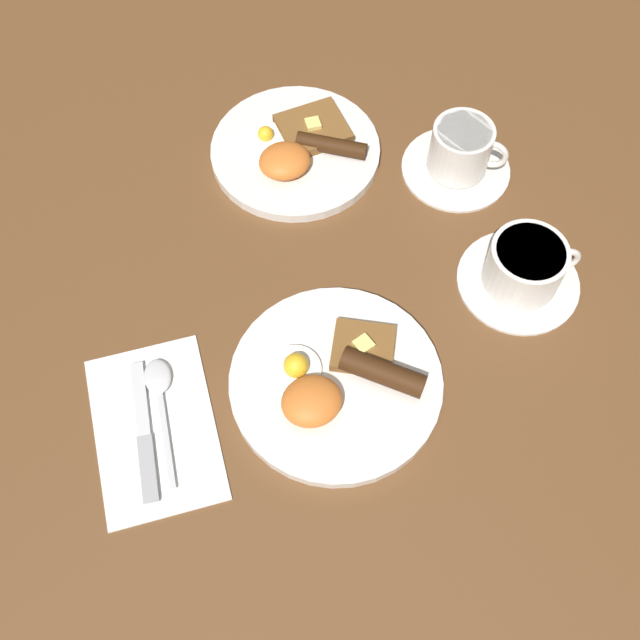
% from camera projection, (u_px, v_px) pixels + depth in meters
% --- Properties ---
extents(ground_plane, '(3.00, 3.00, 0.00)m').
position_uv_depth(ground_plane, '(336.00, 384.00, 0.88)').
color(ground_plane, brown).
extents(breakfast_plate_near, '(0.25, 0.25, 0.05)m').
position_uv_depth(breakfast_plate_near, '(336.00, 381.00, 0.87)').
color(breakfast_plate_near, silver).
rests_on(breakfast_plate_near, ground_plane).
extents(breakfast_plate_far, '(0.24, 0.24, 0.05)m').
position_uv_depth(breakfast_plate_far, '(296.00, 150.00, 1.04)').
color(breakfast_plate_far, silver).
rests_on(breakfast_plate_far, ground_plane).
extents(teacup_near, '(0.16, 0.16, 0.07)m').
position_uv_depth(teacup_near, '(524.00, 269.00, 0.92)').
color(teacup_near, silver).
rests_on(teacup_near, ground_plane).
extents(teacup_far, '(0.15, 0.15, 0.08)m').
position_uv_depth(teacup_far, '(460.00, 154.00, 1.01)').
color(teacup_far, silver).
rests_on(teacup_far, ground_plane).
extents(napkin, '(0.15, 0.22, 0.01)m').
position_uv_depth(napkin, '(155.00, 427.00, 0.86)').
color(napkin, white).
rests_on(napkin, ground_plane).
extents(knife, '(0.04, 0.17, 0.01)m').
position_uv_depth(knife, '(145.00, 438.00, 0.85)').
color(knife, silver).
rests_on(knife, napkin).
extents(spoon, '(0.04, 0.16, 0.01)m').
position_uv_depth(spoon, '(159.00, 390.00, 0.87)').
color(spoon, silver).
rests_on(spoon, napkin).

